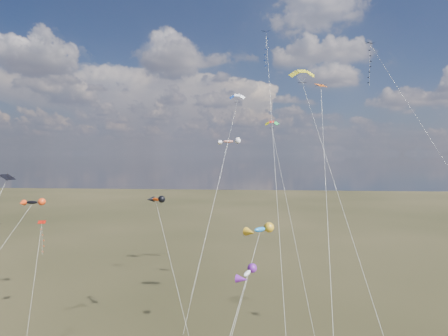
{
  "coord_description": "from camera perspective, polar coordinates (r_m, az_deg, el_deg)",
  "views": [
    {
      "loc": [
        4.13,
        -27.88,
        20.64
      ],
      "look_at": [
        0.0,
        18.0,
        19.0
      ],
      "focal_mm": 32.0,
      "sensor_mm": 36.0,
      "label": 1
    }
  ],
  "objects": [
    {
      "name": "diamond_black_high",
      "position": [
        61.29,
        21.23,
        12.15
      ],
      "size": [
        11.8,
        28.54,
        36.89
      ],
      "color": "black",
      "rests_on": "ground"
    },
    {
      "name": "diamond_navy_tall",
      "position": [
        51.88,
        6.2,
        14.2
      ],
      "size": [
        2.37,
        24.23,
        36.72
      ],
      "color": "#101948",
      "rests_on": "ground"
    },
    {
      "name": "diamond_red_low",
      "position": [
        55.4,
        -24.62,
        -9.5
      ],
      "size": [
        2.44,
        7.37,
        12.24
      ],
      "color": "#BC1306",
      "rests_on": "ground"
    },
    {
      "name": "diamond_orange_center",
      "position": [
        32.52,
        14.29,
        -1.19
      ],
      "size": [
        1.48,
        15.95,
        26.97
      ],
      "color": "#CC520E",
      "rests_on": "ground"
    },
    {
      "name": "parafoil_yellow",
      "position": [
        47.57,
        11.14,
        13.3
      ],
      "size": [
        7.72,
        20.76,
        30.79
      ],
      "color": "gold",
      "rests_on": "ground"
    },
    {
      "name": "parafoil_blue_white",
      "position": [
        63.4,
        1.85,
        10.21
      ],
      "size": [
        6.33,
        19.55,
        30.44
      ],
      "color": "#1D49B2",
      "rests_on": "ground"
    },
    {
      "name": "parafoil_tricolor",
      "position": [
        56.31,
        6.88,
        6.29
      ],
      "size": [
        5.45,
        16.81,
        25.58
      ],
      "color": "#D1CB09",
      "rests_on": "ground"
    },
    {
      "name": "novelty_black_orange",
      "position": [
        63.57,
        -25.78,
        -4.47
      ],
      "size": [
        6.79,
        10.68,
        14.27
      ],
      "color": "black",
      "rests_on": "ground"
    },
    {
      "name": "novelty_orange_black",
      "position": [
        47.86,
        -9.71,
        -4.52
      ],
      "size": [
        7.18,
        8.49,
        15.75
      ],
      "color": "#DB3C06",
      "rests_on": "ground"
    },
    {
      "name": "novelty_white_purple",
      "position": [
        27.97,
        3.29,
        -14.95
      ],
      "size": [
        4.62,
        8.62,
        12.91
      ],
      "color": "silver",
      "rests_on": "ground"
    },
    {
      "name": "novelty_redwhite_stripe",
      "position": [
        67.79,
        0.61,
        3.76
      ],
      "size": [
        6.32,
        13.49,
        23.33
      ],
      "color": "#EF4116",
      "rests_on": "ground"
    },
    {
      "name": "novelty_blue_yellow",
      "position": [
        32.61,
        5.11,
        -8.87
      ],
      "size": [
        5.35,
        8.69,
        14.99
      ],
      "color": "blue",
      "rests_on": "ground"
    }
  ]
}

